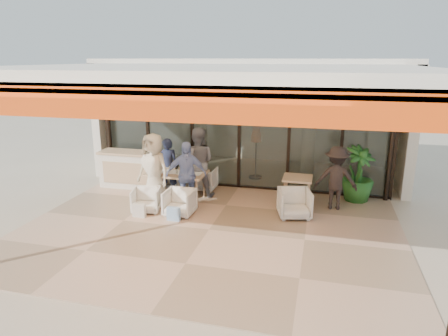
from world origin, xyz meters
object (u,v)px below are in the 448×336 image
(diner_grey, at_px, (198,162))
(chair_near_left, at_px, (146,199))
(diner_navy, at_px, (168,166))
(potted_palm, at_px, (358,174))
(dining_table, at_px, (176,174))
(side_table, at_px, (297,181))
(diner_cream, at_px, (154,170))
(standing_woman, at_px, (336,178))
(diner_periwinkle, at_px, (186,175))
(host_counter, at_px, (133,169))
(chair_far_right, at_px, (204,178))
(chair_far_left, at_px, (175,175))
(side_chair, at_px, (295,202))
(chair_near_right, at_px, (180,201))

(diner_grey, bearing_deg, chair_near_left, 49.07)
(diner_navy, bearing_deg, potted_palm, 167.39)
(dining_table, distance_m, diner_navy, 0.61)
(chair_near_left, xyz_separation_m, side_table, (3.44, 1.27, 0.32))
(diner_cream, height_order, side_table, diner_cream)
(dining_table, relative_size, diner_navy, 0.99)
(diner_navy, height_order, standing_woman, standing_woman)
(diner_cream, distance_m, diner_periwinkle, 0.84)
(host_counter, relative_size, diner_periwinkle, 1.12)
(chair_near_left, xyz_separation_m, standing_woman, (4.34, 1.28, 0.46))
(diner_navy, xyz_separation_m, side_table, (3.44, -0.13, -0.12))
(chair_near_left, relative_size, diner_navy, 0.42)
(dining_table, xyz_separation_m, diner_grey, (0.43, 0.44, 0.23))
(host_counter, bearing_deg, side_table, -4.33)
(diner_periwinkle, height_order, standing_woman, diner_periwinkle)
(chair_near_left, bearing_deg, diner_cream, 77.03)
(chair_far_right, xyz_separation_m, standing_woman, (3.50, -0.62, 0.43))
(dining_table, xyz_separation_m, chair_far_left, (-0.41, 0.94, -0.33))
(diner_navy, bearing_deg, chair_far_right, -168.85)
(diner_navy, xyz_separation_m, side_chair, (3.44, -0.88, -0.39))
(chair_near_right, height_order, diner_grey, diner_grey)
(chair_far_right, height_order, chair_near_right, chair_far_right)
(dining_table, xyz_separation_m, side_chair, (3.02, -0.43, -0.32))
(host_counter, height_order, chair_near_left, host_counter)
(chair_far_right, bearing_deg, diner_cream, 58.79)
(chair_far_right, height_order, diner_grey, diner_grey)
(host_counter, bearing_deg, chair_near_right, -39.24)
(chair_far_right, bearing_deg, potted_palm, -178.84)
(side_table, bearing_deg, diner_periwinkle, -163.44)
(host_counter, height_order, chair_near_right, host_counter)
(chair_far_left, bearing_deg, host_counter, 26.13)
(potted_palm, bearing_deg, chair_far_left, -178.84)
(diner_grey, xyz_separation_m, potted_palm, (4.05, 0.60, -0.21))
(dining_table, bearing_deg, diner_cream, -132.02)
(chair_far_left, xyz_separation_m, chair_near_left, (0.00, -1.90, -0.04))
(diner_grey, xyz_separation_m, standing_woman, (3.50, -0.12, -0.14))
(chair_near_right, xyz_separation_m, side_table, (2.60, 1.27, 0.30))
(chair_far_right, height_order, diner_cream, diner_cream)
(chair_near_left, distance_m, diner_periwinkle, 1.10)
(host_counter, distance_m, potted_palm, 6.04)
(dining_table, bearing_deg, host_counter, 156.93)
(chair_near_right, height_order, side_chair, side_chair)
(chair_far_left, height_order, side_chair, side_chair)
(side_table, bearing_deg, host_counter, 175.67)
(chair_far_left, bearing_deg, standing_woman, -175.81)
(chair_far_left, distance_m, side_table, 3.50)
(diner_navy, xyz_separation_m, potted_palm, (4.89, 0.60, -0.05))
(diner_grey, xyz_separation_m, diner_cream, (-0.84, -0.90, -0.02))
(potted_palm, bearing_deg, diner_grey, -171.57)
(chair_near_left, bearing_deg, standing_woman, 3.51)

